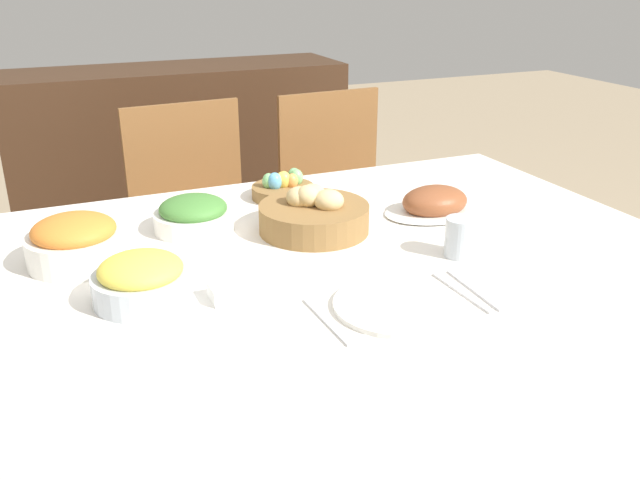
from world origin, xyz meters
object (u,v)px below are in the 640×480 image
at_px(bread_basket, 314,213).
at_px(egg_basket, 283,188).
at_px(knife, 461,292).
at_px(butter_dish, 236,290).
at_px(sideboard, 183,171).
at_px(pineapple_bowl, 142,280).
at_px(drinking_cup, 460,237).
at_px(ham_platter, 435,203).
at_px(spoon, 474,290).
at_px(dinner_plate, 397,305).
at_px(carrot_bowl, 75,241).
at_px(green_salad_bowl, 194,215).
at_px(fork, 326,321).
at_px(chair_far_center, 199,229).
at_px(chair_far_right, 343,208).

distance_m(bread_basket, egg_basket, 0.27).
height_order(knife, butter_dish, butter_dish).
xyz_separation_m(bread_basket, knife, (0.14, -0.44, -0.04)).
relative_size(sideboard, pineapple_bowl, 7.56).
height_order(egg_basket, drinking_cup, drinking_cup).
xyz_separation_m(ham_platter, spoon, (-0.17, -0.43, -0.02)).
bearing_deg(dinner_plate, carrot_bowl, 139.86).
height_order(ham_platter, knife, ham_platter).
relative_size(carrot_bowl, green_salad_bowl, 1.08).
xyz_separation_m(bread_basket, carrot_bowl, (-0.56, 0.03, 0.01)).
bearing_deg(spoon, bread_basket, 113.32).
distance_m(pineapple_bowl, knife, 0.64).
bearing_deg(dinner_plate, fork, 180.00).
relative_size(chair_far_center, drinking_cup, 10.11).
distance_m(ham_platter, butter_dish, 0.68).
bearing_deg(drinking_cup, chair_far_center, 109.32).
bearing_deg(chair_far_right, pineapple_bowl, -135.69).
bearing_deg(drinking_cup, sideboard, 97.69).
bearing_deg(drinking_cup, dinner_plate, -147.32).
distance_m(sideboard, pineapple_bowl, 1.86).
xyz_separation_m(chair_far_right, pineapple_bowl, (-0.90, -0.98, 0.30)).
height_order(sideboard, bread_basket, sideboard).
xyz_separation_m(bread_basket, pineapple_bowl, (-0.46, -0.21, -0.00)).
height_order(bread_basket, fork, bread_basket).
bearing_deg(ham_platter, knife, -115.49).
bearing_deg(green_salad_bowl, butter_dish, -91.72).
xyz_separation_m(chair_far_center, fork, (-0.04, -1.21, 0.26)).
xyz_separation_m(chair_far_right, carrot_bowl, (-1.00, -0.74, 0.31)).
xyz_separation_m(dinner_plate, knife, (0.15, 0.00, -0.00)).
height_order(chair_far_center, ham_platter, chair_far_center).
bearing_deg(spoon, sideboard, 97.03).
relative_size(ham_platter, drinking_cup, 3.09).
xyz_separation_m(pineapple_bowl, butter_dish, (0.17, -0.06, -0.03)).
relative_size(egg_basket, fork, 0.93).
bearing_deg(chair_far_right, knife, -107.29).
height_order(chair_far_right, ham_platter, chair_far_right).
relative_size(chair_far_center, dinner_plate, 3.68).
height_order(sideboard, dinner_plate, sideboard).
relative_size(knife, butter_dish, 1.87).
distance_m(chair_far_center, ham_platter, 0.95).
bearing_deg(carrot_bowl, green_salad_bowl, 18.71).
bearing_deg(sideboard, knife, -85.88).
bearing_deg(bread_basket, butter_dish, -136.08).
relative_size(sideboard, fork, 7.69).
bearing_deg(butter_dish, ham_platter, 22.87).
bearing_deg(sideboard, drinking_cup, -82.31).
distance_m(chair_far_right, butter_dish, 1.30).
height_order(ham_platter, fork, ham_platter).
height_order(sideboard, spoon, sideboard).
xyz_separation_m(ham_platter, dinner_plate, (-0.35, -0.43, -0.02)).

